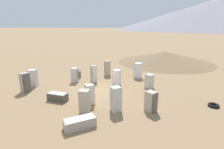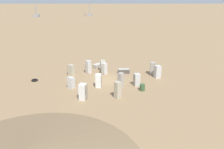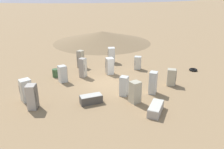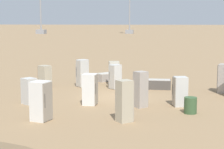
% 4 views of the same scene
% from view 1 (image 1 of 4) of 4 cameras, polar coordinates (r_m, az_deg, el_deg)
% --- Properties ---
extents(ground_plane, '(1000.00, 1000.00, 0.00)m').
position_cam_1_polar(ground_plane, '(17.08, -4.40, -5.31)').
color(ground_plane, '#937551').
extents(mountain_ridge_0, '(319.91, 319.91, 47.69)m').
position_cam_1_polar(mountain_ridge_0, '(318.75, 32.72, 16.48)').
color(mountain_ridge_0, gray).
rests_on(mountain_ridge_0, ground_plane).
extents(dirt_mound, '(16.04, 16.04, 1.81)m').
position_cam_1_polar(dirt_mound, '(31.59, 16.92, 5.51)').
color(dirt_mound, '#7F6647').
rests_on(dirt_mound, ground_plane).
extents(discarded_fridge_0, '(0.92, 0.90, 1.89)m').
position_cam_1_polar(discarded_fridge_0, '(12.81, 1.31, -8.06)').
color(discarded_fridge_0, silver).
rests_on(discarded_fridge_0, ground_plane).
extents(discarded_fridge_1, '(0.93, 0.97, 1.53)m').
position_cam_1_polar(discarded_fridge_1, '(13.19, 12.62, -8.60)').
color(discarded_fridge_1, '#B2A88E').
rests_on(discarded_fridge_1, ground_plane).
extents(discarded_fridge_2, '(0.93, 0.93, 1.81)m').
position_cam_1_polar(discarded_fridge_2, '(21.23, 8.46, 1.32)').
color(discarded_fridge_2, white).
rests_on(discarded_fridge_2, ground_plane).
extents(discarded_fridge_3, '(0.76, 1.68, 0.65)m').
position_cam_1_polar(discarded_fridge_3, '(15.51, -17.33, -6.93)').
color(discarded_fridge_3, '#4C4742').
rests_on(discarded_fridge_3, ground_plane).
extents(discarded_fridge_4, '(0.87, 0.86, 1.70)m').
position_cam_1_polar(discarded_fridge_4, '(12.88, -8.94, -8.59)').
color(discarded_fridge_4, '#B2A88E').
rests_on(discarded_fridge_4, ground_plane).
extents(discarded_fridge_5, '(0.81, 0.84, 1.58)m').
position_cam_1_polar(discarded_fridge_5, '(19.93, -12.07, -0.15)').
color(discarded_fridge_5, silver).
rests_on(discarded_fridge_5, ground_plane).
extents(discarded_fridge_6, '(0.92, 0.86, 1.84)m').
position_cam_1_polar(discarded_fridge_6, '(18.47, -26.50, -2.32)').
color(discarded_fridge_6, '#A89E93').
rests_on(discarded_fridge_6, ground_plane).
extents(discarded_fridge_7, '(0.93, 0.93, 1.43)m').
position_cam_1_polar(discarded_fridge_7, '(17.92, 12.08, -2.18)').
color(discarded_fridge_7, silver).
rests_on(discarded_fridge_7, ground_plane).
extents(discarded_fridge_8, '(0.86, 0.87, 1.90)m').
position_cam_1_polar(discarded_fridge_8, '(21.89, -1.50, 2.04)').
color(discarded_fridge_8, '#B2A88E').
rests_on(discarded_fridge_8, ground_plane).
extents(discarded_fridge_9, '(0.91, 0.96, 1.77)m').
position_cam_1_polar(discarded_fridge_9, '(19.71, -24.42, -1.12)').
color(discarded_fridge_9, silver).
rests_on(discarded_fridge_9, ground_plane).
extents(discarded_fridge_10, '(1.95, 1.91, 0.62)m').
position_cam_1_polar(discarded_fridge_10, '(11.35, -10.46, -15.28)').
color(discarded_fridge_10, '#A89E93').
rests_on(discarded_fridge_10, ground_plane).
extents(discarded_fridge_11, '(0.72, 0.75, 1.69)m').
position_cam_1_polar(discarded_fridge_11, '(18.31, 1.59, -1.01)').
color(discarded_fridge_11, white).
rests_on(discarded_fridge_11, ground_plane).
extents(discarded_fridge_12, '(0.89, 0.89, 1.63)m').
position_cam_1_polar(discarded_fridge_12, '(14.14, -7.27, -6.40)').
color(discarded_fridge_12, silver).
rests_on(discarded_fridge_12, ground_plane).
extents(discarded_fridge_13, '(0.83, 0.83, 1.90)m').
position_cam_1_polar(discarded_fridge_13, '(19.41, -5.99, 0.19)').
color(discarded_fridge_13, '#A89E93').
rests_on(discarded_fridge_13, ground_plane).
extents(scrap_tire, '(0.84, 0.84, 0.21)m').
position_cam_1_polar(scrap_tire, '(15.94, 30.24, -8.69)').
color(scrap_tire, black).
rests_on(scrap_tire, ground_plane).
extents(rusty_barrel, '(0.62, 0.62, 0.81)m').
position_cam_1_polar(rusty_barrel, '(21.55, -10.94, 0.04)').
color(rusty_barrel, '#385633').
rests_on(rusty_barrel, ground_plane).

